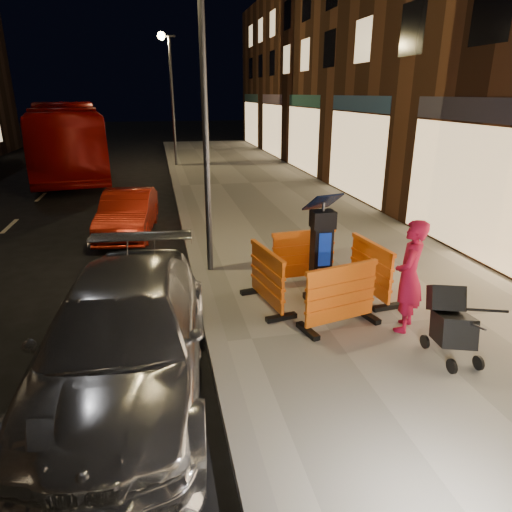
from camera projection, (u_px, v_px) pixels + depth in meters
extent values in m
plane|color=black|center=(218.00, 351.00, 6.80)|extent=(120.00, 120.00, 0.00)
cube|color=gray|center=(402.00, 326.00, 7.37)|extent=(6.00, 60.00, 0.15)
cube|color=slate|center=(218.00, 347.00, 6.78)|extent=(0.30, 60.00, 0.15)
cube|color=black|center=(321.00, 252.00, 7.81)|extent=(0.66, 0.66, 1.83)
cube|color=orange|center=(341.00, 296.00, 7.07)|extent=(1.40, 0.83, 1.02)
cube|color=orange|center=(303.00, 256.00, 8.82)|extent=(1.35, 0.66, 1.02)
cube|color=orange|center=(267.00, 278.00, 7.76)|extent=(0.77, 1.39, 1.02)
cube|color=orange|center=(371.00, 270.00, 8.13)|extent=(0.69, 1.36, 1.02)
imported|color=#AFAFB4|center=(129.00, 386.00, 5.98)|extent=(2.45, 5.14, 1.44)
imported|color=maroon|center=(130.00, 234.00, 12.44)|extent=(1.60, 3.68, 1.18)
imported|color=#910603|center=(73.00, 174.00, 21.61)|extent=(4.56, 11.96, 3.25)
imported|color=maroon|center=(409.00, 276.00, 6.87)|extent=(0.73, 0.76, 1.76)
cube|color=black|center=(454.00, 326.00, 6.21)|extent=(0.75, 0.92, 0.99)
cylinder|color=#3F3F44|center=(205.00, 120.00, 8.55)|extent=(0.12, 0.12, 6.00)
cylinder|color=#3F3F44|center=(173.00, 103.00, 22.36)|extent=(0.12, 0.12, 6.00)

